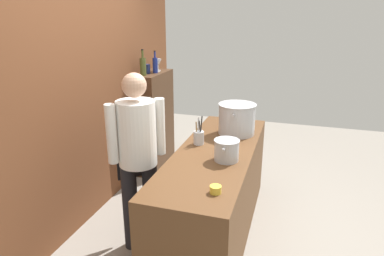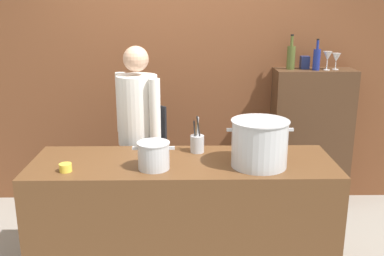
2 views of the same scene
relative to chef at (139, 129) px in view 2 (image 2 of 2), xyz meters
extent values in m
cube|color=brown|center=(0.38, 0.78, 0.54)|extent=(4.40, 0.10, 3.00)
cube|color=brown|center=(0.38, -0.62, -0.51)|extent=(2.17, 0.70, 0.90)
cube|color=#472D1C|center=(1.64, 0.57, -0.27)|extent=(0.76, 0.32, 1.38)
cylinder|color=black|center=(0.07, -0.07, -0.54)|extent=(0.14, 0.14, 0.84)
cylinder|color=black|center=(-0.07, 0.07, -0.54)|extent=(0.14, 0.14, 0.84)
cylinder|color=white|center=(0.00, 0.00, 0.17)|extent=(0.34, 0.34, 0.58)
cube|color=black|center=(0.12, 0.12, -0.07)|extent=(0.23, 0.23, 0.52)
cylinder|color=white|center=(0.15, -0.16, 0.19)|extent=(0.09, 0.09, 0.52)
cylinder|color=white|center=(-0.16, 0.15, 0.19)|extent=(0.09, 0.09, 0.52)
sphere|color=tan|center=(0.00, 0.00, 0.59)|extent=(0.21, 0.21, 0.21)
cylinder|color=#B7BABF|center=(0.91, -0.72, 0.09)|extent=(0.38, 0.38, 0.32)
cylinder|color=#B7BABF|center=(0.91, -0.72, 0.26)|extent=(0.40, 0.40, 0.01)
cube|color=#B7BABF|center=(0.69, -0.72, 0.20)|extent=(0.04, 0.02, 0.02)
cube|color=#B7BABF|center=(1.12, -0.72, 0.20)|extent=(0.04, 0.02, 0.02)
cylinder|color=#B7BABF|center=(0.18, -0.77, 0.03)|extent=(0.22, 0.22, 0.18)
cylinder|color=#B7BABF|center=(0.18, -0.77, 0.12)|extent=(0.22, 0.22, 0.01)
cube|color=#B7BABF|center=(0.05, -0.77, 0.08)|extent=(0.04, 0.02, 0.02)
cube|color=#B7BABF|center=(0.31, -0.77, 0.08)|extent=(0.04, 0.02, 0.02)
cylinder|color=#B7BABF|center=(0.49, -0.43, 0.00)|extent=(0.10, 0.10, 0.13)
cylinder|color=olive|center=(0.47, -0.40, 0.06)|extent=(0.04, 0.03, 0.21)
cylinder|color=#262626|center=(0.50, -0.44, 0.09)|extent=(0.05, 0.04, 0.27)
cylinder|color=#262626|center=(0.47, -0.44, 0.07)|extent=(0.03, 0.03, 0.23)
cylinder|color=#B7BABF|center=(0.49, -0.42, 0.08)|extent=(0.03, 0.01, 0.25)
cylinder|color=yellow|center=(-0.41, -0.81, -0.04)|extent=(0.08, 0.08, 0.05)
cylinder|color=navy|center=(1.62, 0.51, 0.52)|extent=(0.07, 0.07, 0.20)
cylinder|color=navy|center=(1.62, 0.51, 0.66)|extent=(0.02, 0.02, 0.08)
cylinder|color=black|center=(1.62, 0.51, 0.70)|extent=(0.03, 0.03, 0.01)
cylinder|color=#475123|center=(1.40, 0.58, 0.53)|extent=(0.08, 0.08, 0.22)
cylinder|color=#475123|center=(1.40, 0.58, 0.68)|extent=(0.03, 0.03, 0.10)
cylinder|color=black|center=(1.40, 0.58, 0.74)|extent=(0.03, 0.03, 0.01)
cylinder|color=silver|center=(1.82, 0.54, 0.42)|extent=(0.06, 0.06, 0.01)
cylinder|color=silver|center=(1.82, 0.54, 0.46)|extent=(0.01, 0.01, 0.07)
cone|color=silver|center=(1.82, 0.54, 0.53)|extent=(0.08, 0.08, 0.08)
cylinder|color=silver|center=(1.73, 0.52, 0.42)|extent=(0.06, 0.06, 0.01)
cylinder|color=silver|center=(1.73, 0.52, 0.47)|extent=(0.01, 0.01, 0.08)
cone|color=silver|center=(1.73, 0.52, 0.55)|extent=(0.08, 0.08, 0.08)
cube|color=navy|center=(1.54, 0.60, 0.48)|extent=(0.08, 0.08, 0.12)
camera|label=1|loc=(-2.51, -1.29, 1.14)|focal=31.59mm
camera|label=2|loc=(0.40, -3.59, 1.03)|focal=41.16mm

